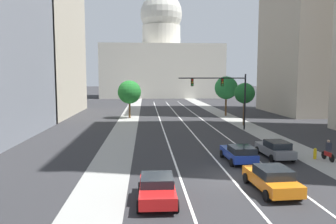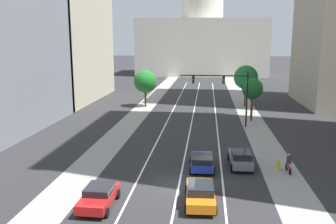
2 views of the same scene
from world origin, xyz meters
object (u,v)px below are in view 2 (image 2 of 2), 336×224
car_blue (202,161)px  car_orange (200,193)px  capitol_building (202,36)px  fire_hydrant (278,165)px  car_gray (240,158)px  street_tree_near_left (145,81)px  car_red (99,196)px  traffic_signal_mast (226,87)px  street_tree_near_right (246,77)px  cyclist (289,163)px  street_tree_mid_right (252,89)px

car_blue → car_orange: car_orange is taller
capitol_building → fire_hydrant: (8.27, -90.44, -12.05)m
capitol_building → car_gray: size_ratio=8.92×
fire_hydrant → street_tree_near_left: street_tree_near_left is taller
car_orange → car_red: size_ratio=1.13×
car_gray → car_orange: 8.58m
capitol_building → traffic_signal_mast: 75.26m
traffic_signal_mast → street_tree_near_left: 18.32m
car_blue → traffic_signal_mast: traffic_signal_mast is taller
capitol_building → car_gray: 90.78m
car_blue → fire_hydrant: (6.56, 0.59, -0.28)m
capitol_building → street_tree_near_right: capitol_building is taller
cyclist → street_tree_near_right: size_ratio=0.25×
car_blue → cyclist: bearing=-92.2°
car_gray → street_tree_near_right: size_ratio=0.66×
cyclist → car_red: bearing=115.4°
car_blue → street_tree_mid_right: (6.52, 20.13, 3.75)m
fire_hydrant → car_blue: bearing=-174.8°
capitol_building → fire_hydrant: 91.61m
street_tree_near_right → street_tree_mid_right: bearing=-91.3°
street_tree_mid_right → fire_hydrant: bearing=-89.9°
fire_hydrant → cyclist: (0.75, -0.65, 0.39)m
car_blue → car_red: size_ratio=1.03×
street_tree_mid_right → car_red: bearing=-115.4°
car_blue → capitol_building: bearing=-0.6°
fire_hydrant → traffic_signal_mast: bearing=103.8°
car_orange → car_red: bearing=96.8°
street_tree_near_left → street_tree_mid_right: street_tree_near_left is taller
car_red → street_tree_near_right: size_ratio=0.61×
street_tree_near_left → cyclist: bearing=-59.5°
car_orange → cyclist: size_ratio=2.77×
car_blue → fire_hydrant: size_ratio=4.76×
car_red → street_tree_mid_right: (13.33, 28.01, 3.76)m
fire_hydrant → street_tree_mid_right: (-0.04, 19.54, 4.03)m
car_gray → cyclist: bearing=-109.0°
car_blue → street_tree_near_right: size_ratio=0.62×
cyclist → car_blue: bearing=86.0°
fire_hydrant → car_gray: bearing=170.0°
capitol_building → street_tree_near_right: 60.32m
capitol_building → car_red: 99.74m
capitol_building → traffic_signal_mast: (4.42, -74.77, -7.34)m
capitol_building → street_tree_mid_right: bearing=-83.4°
car_blue → car_red: car_blue is taller
car_blue → street_tree_mid_right: bearing=-19.7°
street_tree_mid_right → street_tree_near_right: size_ratio=0.86×
street_tree_mid_right → street_tree_near_right: street_tree_near_right is taller
car_gray → cyclist: cyclist is taller
car_red → traffic_signal_mast: size_ratio=0.49×
car_blue → car_gray: 3.59m
cyclist → street_tree_near_left: bearing=26.9°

